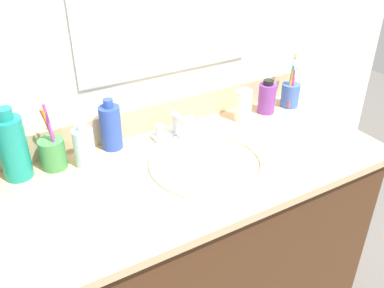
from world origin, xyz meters
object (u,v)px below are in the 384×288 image
Objects in this scene: bottle_cream_purple at (267,98)px; bottle_shampoo_blue at (111,127)px; bottle_mouthwash_teal at (13,147)px; cup_green at (53,152)px; cup_blue_plastic at (290,93)px; faucet at (176,127)px; bottle_gel_clear at (84,147)px; bottle_lotion_white at (243,105)px.

bottle_shampoo_blue is (-0.56, 0.05, 0.02)m from bottle_cream_purple.
cup_green is at bearing -1.87° from bottle_mouthwash_teal.
cup_blue_plastic is at bearing -4.19° from bottle_shampoo_blue.
bottle_mouthwash_teal reaches higher than faucet.
bottle_cream_purple is at bearing 178.33° from cup_blue_plastic.
bottle_shampoo_blue is at bearing 171.23° from faucet.
bottle_mouthwash_teal is 1.05× the size of cup_green.
bottle_gel_clear is at bearing -179.78° from cup_blue_plastic.
faucet is 0.82× the size of cup_blue_plastic.
faucet is 1.31× the size of bottle_cream_purple.
faucet is 1.28× the size of bottle_lotion_white.
cup_blue_plastic is (0.46, -0.02, 0.02)m from faucet.
bottle_shampoo_blue is at bearing 3.21° from bottle_mouthwash_teal.
bottle_mouthwash_teal is 1.60× the size of bottle_gel_clear.
bottle_gel_clear reaches higher than faucet.
cup_blue_plastic is at bearing -2.04° from cup_green.
bottle_lotion_white is at bearing -3.09° from cup_green.
bottle_gel_clear is (-0.66, -0.01, 0.00)m from bottle_cream_purple.
bottle_shampoo_blue is (-0.20, 0.03, 0.04)m from faucet.
bottle_cream_purple is at bearing -2.06° from bottle_mouthwash_teal.
bottle_lotion_white is at bearing -6.67° from bottle_shampoo_blue.
faucet is 0.49m from bottle_mouthwash_teal.
cup_green reaches higher than bottle_cream_purple.
bottle_lotion_white is at bearing -4.92° from faucet.
bottle_mouthwash_teal is at bearing 177.07° from bottle_lotion_white.
cup_green is (0.10, -0.00, -0.04)m from bottle_mouthwash_teal.
bottle_cream_purple is (0.36, -0.01, 0.03)m from faucet.
cup_blue_plastic is (0.77, 0.00, -0.01)m from bottle_gel_clear.
cup_blue_plastic is (0.21, 0.00, -0.01)m from bottle_lotion_white.
faucet is 1.24× the size of bottle_gel_clear.
bottle_shampoo_blue is at bearing 27.58° from bottle_gel_clear.
cup_green is at bearing 177.96° from cup_blue_plastic.
faucet is at bearing 3.81° from bottle_gel_clear.
bottle_gel_clear is at bearing 179.89° from bottle_lotion_white.
cup_blue_plastic is at bearing -2.14° from faucet.
bottle_cream_purple is 0.76× the size of bottle_shampoo_blue.
cup_blue_plastic is (0.67, -0.05, -0.02)m from bottle_shampoo_blue.
bottle_gel_clear is at bearing -176.19° from faucet.
bottle_cream_purple is at bearing 3.84° from bottle_lotion_white.
bottle_shampoo_blue is 0.46m from bottle_lotion_white.
cup_green is at bearing -174.06° from bottle_shampoo_blue.
bottle_gel_clear is at bearing -179.47° from bottle_cream_purple.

